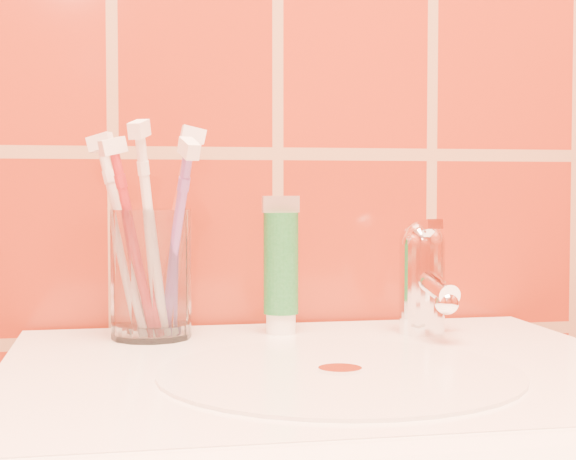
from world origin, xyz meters
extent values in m
cube|color=white|center=(0.00, 0.96, 0.77)|extent=(0.56, 0.46, 0.16)
cylinder|color=silver|center=(0.00, 0.91, 0.85)|extent=(0.30, 0.30, 0.00)
cylinder|color=white|center=(0.00, 0.91, 0.85)|extent=(0.04, 0.04, 0.00)
cylinder|color=white|center=(-0.15, 1.12, 0.92)|extent=(0.10, 0.10, 0.13)
cylinder|color=white|center=(-0.01, 1.12, 0.86)|extent=(0.03, 0.03, 0.02)
cylinder|color=#176229|center=(-0.01, 1.12, 0.92)|extent=(0.04, 0.04, 0.11)
cube|color=beige|center=(-0.01, 1.12, 0.99)|extent=(0.04, 0.00, 0.02)
cylinder|color=white|center=(0.14, 1.09, 0.90)|extent=(0.05, 0.05, 0.09)
sphere|color=white|center=(0.14, 1.09, 0.94)|extent=(0.05, 0.05, 0.05)
cylinder|color=white|center=(0.14, 1.06, 0.91)|extent=(0.02, 0.09, 0.03)
cube|color=white|center=(0.14, 1.08, 0.96)|extent=(0.02, 0.06, 0.01)
camera|label=1|loc=(-0.18, 0.22, 1.00)|focal=55.00mm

